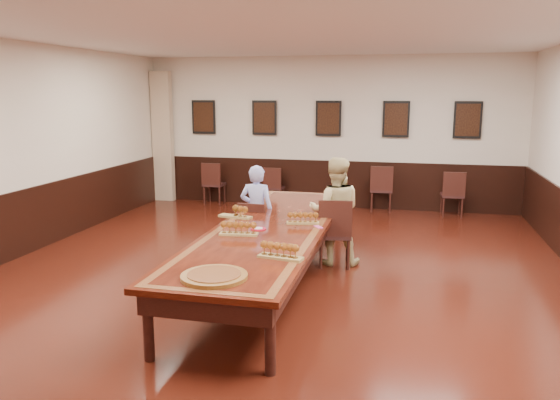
% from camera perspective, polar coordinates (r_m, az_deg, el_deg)
% --- Properties ---
extents(floor, '(8.00, 10.00, 0.02)m').
position_cam_1_polar(floor, '(7.25, -0.92, -8.62)').
color(floor, black).
rests_on(floor, ground).
extents(ceiling, '(8.00, 10.00, 0.02)m').
position_cam_1_polar(ceiling, '(6.86, -1.01, 17.59)').
color(ceiling, white).
rests_on(ceiling, floor).
extents(wall_back, '(8.00, 0.02, 3.20)m').
position_cam_1_polar(wall_back, '(11.77, 5.10, 7.05)').
color(wall_back, beige).
rests_on(wall_back, floor).
extents(chair_man, '(0.42, 0.46, 0.88)m').
position_cam_1_polar(chair_man, '(8.09, -2.62, -3.17)').
color(chair_man, black).
rests_on(chair_man, floor).
extents(chair_woman, '(0.53, 0.57, 0.99)m').
position_cam_1_polar(chair_woman, '(7.80, 5.75, -3.33)').
color(chair_woman, black).
rests_on(chair_woman, floor).
extents(spare_chair_a, '(0.44, 0.48, 0.92)m').
position_cam_1_polar(spare_chair_a, '(12.22, -6.89, 1.79)').
color(spare_chair_a, black).
rests_on(spare_chair_a, floor).
extents(spare_chair_b, '(0.41, 0.45, 0.85)m').
position_cam_1_polar(spare_chair_b, '(11.93, -0.58, 1.47)').
color(spare_chair_b, black).
rests_on(spare_chair_b, floor).
extents(spare_chair_c, '(0.48, 0.52, 0.97)m').
position_cam_1_polar(spare_chair_c, '(11.52, 10.53, 1.22)').
color(spare_chair_c, black).
rests_on(spare_chair_c, floor).
extents(spare_chair_d, '(0.45, 0.49, 0.92)m').
position_cam_1_polar(spare_chair_d, '(11.40, 17.56, 0.64)').
color(spare_chair_d, black).
rests_on(spare_chair_d, floor).
extents(person_man, '(0.52, 0.35, 1.40)m').
position_cam_1_polar(person_man, '(8.12, -2.44, -1.23)').
color(person_man, '#5461D3').
rests_on(person_man, floor).
extents(person_woman, '(0.85, 0.70, 1.55)m').
position_cam_1_polar(person_woman, '(7.84, 5.78, -1.16)').
color(person_woman, '#D7C386').
rests_on(person_woman, floor).
extents(pink_phone, '(0.14, 0.15, 0.01)m').
position_cam_1_polar(pink_phone, '(6.99, 4.02, -2.82)').
color(pink_phone, '#EE4F9D').
rests_on(pink_phone, conference_table).
extents(curtain, '(0.45, 0.18, 2.90)m').
position_cam_1_polar(curtain, '(12.69, -12.15, 6.46)').
color(curtain, tan).
rests_on(curtain, floor).
extents(wainscoting, '(8.00, 10.00, 1.00)m').
position_cam_1_polar(wainscoting, '(7.09, -0.93, -4.74)').
color(wainscoting, black).
rests_on(wainscoting, floor).
extents(conference_table, '(1.40, 5.00, 0.76)m').
position_cam_1_polar(conference_table, '(7.06, -0.94, -3.87)').
color(conference_table, '#320E08').
rests_on(conference_table, floor).
extents(posters, '(6.14, 0.04, 0.74)m').
position_cam_1_polar(posters, '(11.68, 5.08, 8.49)').
color(posters, black).
rests_on(posters, wall_back).
extents(flight_a, '(0.49, 0.25, 0.18)m').
position_cam_1_polar(flight_a, '(7.50, -4.48, -1.26)').
color(flight_a, olive).
rests_on(flight_a, conference_table).
extents(flight_b, '(0.44, 0.21, 0.16)m').
position_cam_1_polar(flight_b, '(7.14, 2.40, -1.94)').
color(flight_b, olive).
rests_on(flight_b, conference_table).
extents(flight_c, '(0.47, 0.20, 0.17)m').
position_cam_1_polar(flight_c, '(6.59, -4.35, -3.03)').
color(flight_c, olive).
rests_on(flight_c, conference_table).
extents(flight_d, '(0.49, 0.22, 0.18)m').
position_cam_1_polar(flight_d, '(5.66, 0.03, -5.37)').
color(flight_d, olive).
rests_on(flight_d, conference_table).
extents(red_plate_grp, '(0.20, 0.20, 0.03)m').
position_cam_1_polar(red_plate_grp, '(6.85, -2.28, -3.04)').
color(red_plate_grp, '#AC0B1D').
rests_on(red_plate_grp, conference_table).
extents(carved_platter, '(0.71, 0.71, 0.05)m').
position_cam_1_polar(carved_platter, '(5.13, -6.89, -7.91)').
color(carved_platter, '#5F3713').
rests_on(carved_platter, conference_table).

